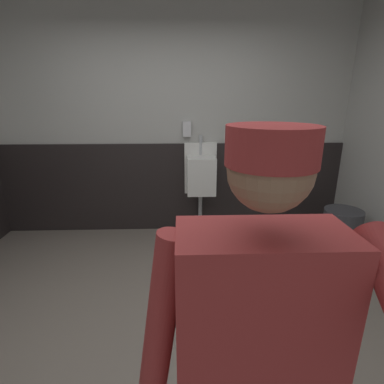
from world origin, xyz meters
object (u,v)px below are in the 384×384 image
at_px(urinal_solo, 201,174).
at_px(trash_bin, 340,235).
at_px(soap_dispenser, 187,129).
at_px(person, 257,343).

distance_m(urinal_solo, trash_bin, 1.68).
height_order(trash_bin, soap_dispenser, soap_dispenser).
xyz_separation_m(person, trash_bin, (1.46, 2.09, -0.67)).
bearing_deg(soap_dispenser, urinal_solo, -35.52).
height_order(person, trash_bin, person).
height_order(urinal_solo, soap_dispenser, soap_dispenser).
relative_size(urinal_solo, soap_dispenser, 6.89).
bearing_deg(person, trash_bin, 55.08).
relative_size(person, trash_bin, 2.87).
bearing_deg(person, soap_dispenser, 93.05).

